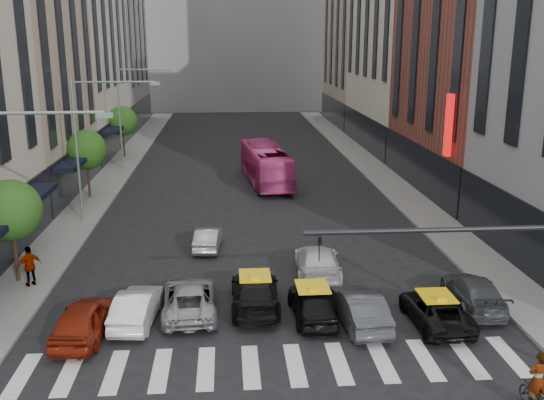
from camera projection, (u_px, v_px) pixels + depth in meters
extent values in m
plane|color=black|center=(282.00, 388.00, 20.34)|extent=(160.00, 160.00, 0.00)
cube|color=slate|center=(105.00, 185.00, 48.39)|extent=(3.00, 96.00, 0.15)
cube|color=slate|center=(387.00, 180.00, 50.07)|extent=(3.00, 96.00, 0.15)
cube|color=tan|center=(9.00, 30.00, 43.00)|extent=(8.00, 16.00, 24.00)
cube|color=gray|center=(105.00, 10.00, 77.88)|extent=(8.00, 18.00, 30.00)
cube|color=brown|center=(480.00, 16.00, 44.26)|extent=(8.00, 18.00, 26.00)
cube|color=tan|center=(365.00, 19.00, 80.63)|extent=(8.00, 18.00, 28.00)
cylinder|color=black|center=(15.00, 249.00, 28.67)|extent=(0.18, 0.18, 3.15)
sphere|color=#133F12|center=(11.00, 210.00, 28.17)|extent=(2.88, 2.88, 2.88)
cylinder|color=black|center=(88.00, 176.00, 44.09)|extent=(0.18, 0.18, 3.15)
sphere|color=#133F12|center=(86.00, 150.00, 43.59)|extent=(2.88, 2.88, 2.88)
cylinder|color=black|center=(124.00, 141.00, 59.51)|extent=(0.18, 0.18, 3.15)
sphere|color=#133F12|center=(122.00, 121.00, 59.01)|extent=(2.88, 2.88, 2.88)
cylinder|color=gray|center=(33.00, 113.00, 21.30)|extent=(5.00, 0.12, 0.12)
cube|color=gray|center=(105.00, 115.00, 21.51)|extent=(0.60, 0.25, 0.18)
cylinder|color=gray|center=(77.00, 151.00, 37.61)|extent=(0.16, 0.16, 9.00)
cylinder|color=gray|center=(113.00, 82.00, 36.72)|extent=(5.00, 0.12, 0.12)
cube|color=gray|center=(155.00, 83.00, 36.93)|extent=(0.60, 0.25, 0.18)
cylinder|color=gray|center=(120.00, 118.00, 53.03)|extent=(0.16, 0.16, 9.00)
cylinder|color=gray|center=(146.00, 69.00, 52.14)|extent=(5.00, 0.12, 0.12)
cube|color=gray|center=(175.00, 70.00, 52.35)|extent=(0.60, 0.25, 0.18)
cylinder|color=black|center=(467.00, 229.00, 18.29)|extent=(10.00, 0.16, 0.16)
imported|color=black|center=(319.00, 249.00, 18.09)|extent=(0.13, 0.16, 0.80)
cube|color=red|center=(449.00, 125.00, 38.99)|extent=(0.30, 0.70, 4.00)
imported|color=maroon|center=(84.00, 319.00, 23.67)|extent=(2.13, 4.55, 1.51)
imported|color=silver|center=(137.00, 306.00, 24.96)|extent=(1.86, 4.33, 1.39)
imported|color=#97979C|center=(189.00, 298.00, 25.78)|extent=(2.53, 5.01, 1.36)
imported|color=black|center=(255.00, 292.00, 26.28)|extent=(2.17, 5.13, 1.48)
imported|color=black|center=(312.00, 303.00, 25.26)|extent=(1.82, 4.22, 1.42)
imported|color=#383A3F|center=(360.00, 308.00, 24.76)|extent=(1.85, 4.54, 1.47)
imported|color=black|center=(435.00, 310.00, 24.79)|extent=(2.22, 4.52, 1.23)
imported|color=#414449|center=(474.00, 292.00, 26.42)|extent=(2.31, 4.87, 1.37)
imported|color=#AAAAAF|center=(208.00, 238.00, 33.79)|extent=(1.63, 3.84, 1.23)
imported|color=silver|center=(318.00, 262.00, 29.77)|extent=(2.48, 5.31, 1.50)
imported|color=#DC4090|center=(266.00, 164.00, 49.10)|extent=(3.75, 11.43, 3.13)
imported|color=black|center=(535.00, 399.00, 18.94)|extent=(0.77, 1.82, 0.93)
imported|color=gray|center=(540.00, 359.00, 18.59)|extent=(0.70, 0.49, 1.81)
imported|color=gray|center=(30.00, 266.00, 28.25)|extent=(1.18, 1.08, 1.93)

